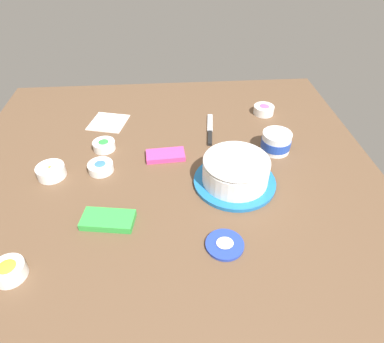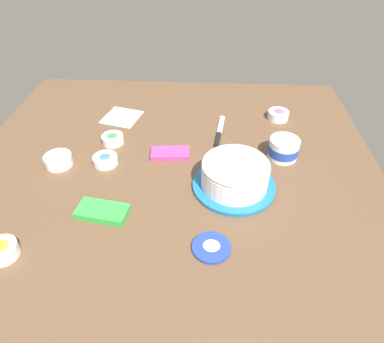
{
  "view_description": "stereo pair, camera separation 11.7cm",
  "coord_description": "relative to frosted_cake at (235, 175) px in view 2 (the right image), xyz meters",
  "views": [
    {
      "loc": [
        0.01,
        -0.92,
        0.79
      ],
      "look_at": [
        0.08,
        -0.02,
        0.04
      ],
      "focal_mm": 31.6,
      "sensor_mm": 36.0,
      "label": 1
    },
    {
      "loc": [
        0.13,
        -0.92,
        0.79
      ],
      "look_at": [
        0.08,
        -0.02,
        0.04
      ],
      "focal_mm": 31.6,
      "sensor_mm": 36.0,
      "label": 2
    }
  ],
  "objects": [
    {
      "name": "paper_napkin",
      "position": [
        -0.49,
        0.44,
        -0.05
      ],
      "size": [
        0.18,
        0.18,
        0.01
      ],
      "primitive_type": "cube",
      "rotation": [
        0.0,
        0.0,
        -0.26
      ],
      "color": "white",
      "rests_on": "ground_plane"
    },
    {
      "name": "candy_box_upper",
      "position": [
        -0.24,
        0.17,
        -0.04
      ],
      "size": [
        0.15,
        0.08,
        0.02
      ],
      "primitive_type": "cube",
      "rotation": [
        0.0,
        0.0,
        0.06
      ],
      "color": "#E53D8E",
      "rests_on": "ground_plane"
    },
    {
      "name": "spreading_knife",
      "position": [
        -0.05,
        0.32,
        -0.05
      ],
      "size": [
        0.05,
        0.24,
        0.01
      ],
      "color": "silver",
      "rests_on": "ground_plane"
    },
    {
      "name": "frosting_tub_lid",
      "position": [
        -0.07,
        -0.27,
        -0.05
      ],
      "size": [
        0.11,
        0.11,
        0.02
      ],
      "color": "#233DAD",
      "rests_on": "ground_plane"
    },
    {
      "name": "sprinkle_bowl_rainbow",
      "position": [
        0.22,
        0.47,
        -0.03
      ],
      "size": [
        0.09,
        0.09,
        0.04
      ],
      "color": "white",
      "rests_on": "ground_plane"
    },
    {
      "name": "sprinkle_bowl_green",
      "position": [
        -0.48,
        0.24,
        -0.04
      ],
      "size": [
        0.09,
        0.09,
        0.04
      ],
      "color": "white",
      "rests_on": "ground_plane"
    },
    {
      "name": "candy_box_lower",
      "position": [
        -0.42,
        -0.15,
        -0.04
      ],
      "size": [
        0.17,
        0.11,
        0.02
      ],
      "primitive_type": "cube",
      "rotation": [
        0.0,
        0.0,
        -0.16
      ],
      "color": "green",
      "rests_on": "ground_plane"
    },
    {
      "name": "sprinkle_bowl_orange",
      "position": [
        -0.64,
        0.09,
        -0.03
      ],
      "size": [
        0.1,
        0.1,
        0.04
      ],
      "color": "white",
      "rests_on": "ground_plane"
    },
    {
      "name": "ground_plane",
      "position": [
        -0.22,
        0.05,
        -0.05
      ],
      "size": [
        1.54,
        1.54,
        0.0
      ],
      "primitive_type": "plane",
      "color": "brown"
    },
    {
      "name": "frosting_tub",
      "position": [
        0.19,
        0.18,
        -0.01
      ],
      "size": [
        0.11,
        0.11,
        0.08
      ],
      "color": "white",
      "rests_on": "ground_plane"
    },
    {
      "name": "sprinkle_bowl_blue",
      "position": [
        -0.47,
        0.1,
        -0.04
      ],
      "size": [
        0.09,
        0.09,
        0.03
      ],
      "color": "white",
      "rests_on": "ground_plane"
    },
    {
      "name": "frosted_cake",
      "position": [
        0.0,
        0.0,
        0.0
      ],
      "size": [
        0.29,
        0.29,
        0.12
      ],
      "color": "#1E6BB2",
      "rests_on": "ground_plane"
    },
    {
      "name": "sprinkle_bowl_yellow",
      "position": [
        -0.66,
        -0.32,
        -0.03
      ],
      "size": [
        0.09,
        0.09,
        0.04
      ],
      "color": "white",
      "rests_on": "ground_plane"
    }
  ]
}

